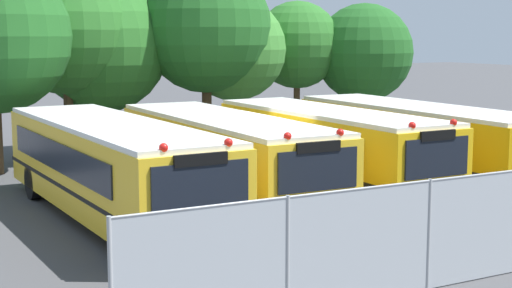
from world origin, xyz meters
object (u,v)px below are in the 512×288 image
school_bus_0 (111,166)px  tree_7 (362,51)px  school_bus_3 (418,139)px  school_bus_1 (224,155)px  tree_2 (68,31)px  tree_5 (234,48)px  tree_6 (298,46)px  school_bus_2 (328,147)px  tree_4 (203,27)px  tree_3 (103,45)px

school_bus_0 → tree_7: (14.36, 9.04, 2.56)m
school_bus_3 → tree_7: tree_7 is taller
school_bus_1 → tree_7: tree_7 is taller
tree_2 → tree_5: bearing=-5.0°
tree_5 → tree_6: 3.61m
school_bus_0 → school_bus_3: size_ratio=1.02×
school_bus_2 → tree_6: 11.74m
school_bus_2 → tree_4: (0.16, 9.07, 3.58)m
tree_7 → school_bus_3: bearing=-115.4°
school_bus_1 → tree_2: (-1.67, 9.60, 3.42)m
school_bus_0 → tree_2: bearing=-101.1°
school_bus_0 → tree_4: size_ratio=1.42×
tree_2 → tree_4: 5.15m
school_bus_2 → school_bus_0: bearing=0.5°
school_bus_0 → tree_4: (6.79, 9.16, 3.58)m
school_bus_1 → tree_7: bearing=-141.1°
school_bus_1 → tree_5: 10.64m
school_bus_1 → tree_4: tree_4 is taller
school_bus_0 → tree_2: (1.71, 10.03, 3.39)m
tree_4 → tree_6: size_ratio=1.23×
tree_2 → tree_4: bearing=-9.6°
school_bus_2 → tree_7: size_ratio=1.58×
tree_5 → tree_6: tree_5 is taller
school_bus_2 → tree_5: 9.89m
tree_3 → tree_7: (11.17, -1.56, -0.30)m
school_bus_0 → tree_7: tree_7 is taller
school_bus_0 → tree_5: 12.87m
school_bus_1 → tree_5: size_ratio=1.62×
school_bus_2 → school_bus_3: 3.61m
school_bus_1 → school_bus_2: bearing=174.9°
tree_2 → tree_3: size_ratio=1.06×
school_bus_3 → tree_4: tree_4 is taller
school_bus_2 → tree_5: (1.67, 9.35, 2.74)m
school_bus_2 → tree_7: tree_7 is taller
school_bus_2 → school_bus_3: school_bus_2 is taller
school_bus_3 → tree_5: (-1.93, 9.09, 2.77)m
school_bus_1 → tree_7: size_ratio=1.66×
school_bus_1 → school_bus_3: bearing=-179.8°
tree_6 → tree_4: bearing=-167.7°
school_bus_0 → tree_3: 11.43m
tree_3 → school_bus_0: bearing=-106.7°
tree_4 → school_bus_1: bearing=-111.3°
tree_3 → tree_6: size_ratio=1.11×
school_bus_3 → tree_5: 9.70m
school_bus_0 → school_bus_3: 10.24m
tree_6 → tree_7: size_ratio=1.01×
school_bus_2 → tree_4: size_ratio=1.27×
tree_2 → tree_6: size_ratio=1.18×
school_bus_1 → tree_2: 10.32m
tree_4 → tree_7: tree_4 is taller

